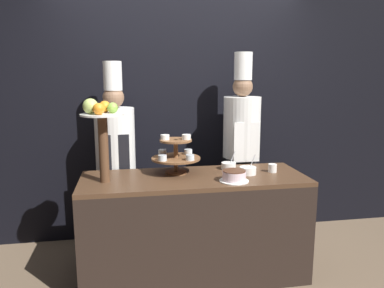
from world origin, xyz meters
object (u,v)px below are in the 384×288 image
at_px(chef_center_left, 241,143).
at_px(serving_bowl_far, 229,166).
at_px(cup_white, 272,168).
at_px(serving_bowl_near, 248,170).
at_px(fruit_pedestal, 101,124).
at_px(cake_round, 234,176).
at_px(tiered_stand, 176,154).
at_px(chef_left, 116,153).

bearing_deg(chef_center_left, serving_bowl_far, -121.79).
relative_size(cup_white, serving_bowl_near, 0.44).
bearing_deg(cup_white, fruit_pedestal, -177.84).
distance_m(cake_round, cup_white, 0.45).
height_order(tiered_stand, chef_left, chef_left).
bearing_deg(cake_round, cup_white, 28.24).
distance_m(cake_round, serving_bowl_near, 0.25).
bearing_deg(cake_round, tiered_stand, 142.41).
distance_m(fruit_pedestal, serving_bowl_near, 1.24).
bearing_deg(serving_bowl_far, chef_center_left, 58.21).
bearing_deg(serving_bowl_near, serving_bowl_far, 121.55).
xyz_separation_m(cake_round, serving_bowl_far, (0.06, 0.37, -0.01)).
xyz_separation_m(fruit_pedestal, chef_center_left, (1.28, 0.58, -0.29)).
height_order(cup_white, chef_left, chef_left).
bearing_deg(fruit_pedestal, chef_left, 82.24).
bearing_deg(chef_center_left, cake_round, -111.12).
bearing_deg(cup_white, chef_center_left, 102.32).
relative_size(fruit_pedestal, chef_left, 0.36).
bearing_deg(chef_center_left, serving_bowl_near, -101.49).
bearing_deg(tiered_stand, serving_bowl_near, -12.61).
bearing_deg(serving_bowl_far, chef_left, 159.50).
distance_m(tiered_stand, cake_round, 0.53).
bearing_deg(fruit_pedestal, tiered_stand, 14.94).
distance_m(cake_round, serving_bowl_far, 0.38).
bearing_deg(cup_white, serving_bowl_far, 155.08).
relative_size(cup_white, chef_left, 0.04).
height_order(tiered_stand, cake_round, tiered_stand).
xyz_separation_m(tiered_stand, serving_bowl_far, (0.47, 0.06, -0.13)).
distance_m(tiered_stand, chef_left, 0.66).
height_order(tiered_stand, serving_bowl_near, tiered_stand).
bearing_deg(chef_center_left, fruit_pedestal, -155.79).
distance_m(serving_bowl_far, chef_center_left, 0.45).
bearing_deg(serving_bowl_near, chef_left, 153.19).
bearing_deg(fruit_pedestal, serving_bowl_near, 1.22).
bearing_deg(fruit_pedestal, serving_bowl_far, 11.31).
bearing_deg(serving_bowl_near, cup_white, 7.01).
bearing_deg(tiered_stand, cake_round, -37.59).
distance_m(fruit_pedestal, serving_bowl_far, 1.15).
xyz_separation_m(fruit_pedestal, cup_white, (1.39, 0.05, -0.41)).
bearing_deg(cup_white, chef_left, 158.33).
relative_size(tiered_stand, serving_bowl_near, 2.48).
xyz_separation_m(tiered_stand, chef_left, (-0.50, 0.42, -0.06)).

